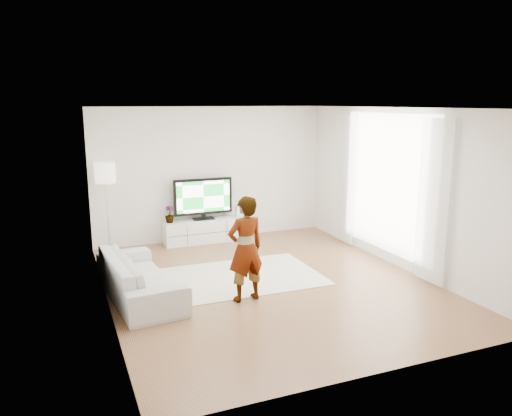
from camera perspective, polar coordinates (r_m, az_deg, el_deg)
name	(u,v)px	position (r m, az deg, el deg)	size (l,w,h in m)	color
floor	(268,283)	(8.22, 1.33, -8.55)	(6.00, 6.00, 0.00)	#996745
ceiling	(268,108)	(7.70, 1.43, 11.36)	(6.00, 6.00, 0.00)	white
wall_left	(103,211)	(7.24, -17.10, -0.38)	(0.02, 6.00, 2.80)	silver
wall_right	(398,189)	(9.11, 15.97, 2.16)	(0.02, 6.00, 2.80)	silver
wall_back	(212,174)	(10.62, -5.07, 3.92)	(5.00, 0.02, 2.80)	silver
wall_front	(384,250)	(5.30, 14.41, -4.67)	(5.00, 0.02, 2.80)	silver
window	(387,183)	(9.33, 14.77, 2.75)	(0.01, 2.60, 2.50)	white
curtain_near	(433,202)	(8.31, 19.62, 0.64)	(0.04, 0.70, 2.60)	white
curtain_far	(345,179)	(10.36, 10.10, 3.29)	(0.04, 0.70, 2.60)	white
media_console	(204,231)	(10.56, -5.94, -2.58)	(1.70, 0.48, 0.48)	white
television	(203,197)	(10.43, -6.07, 1.23)	(1.24, 0.24, 0.87)	black
game_console	(237,212)	(10.70, -2.16, -0.40)	(0.06, 0.17, 0.22)	white
potted_plant	(170,214)	(10.29, -9.85, -0.72)	(0.19, 0.19, 0.34)	#3F7238
rug	(244,276)	(8.49, -1.43, -7.82)	(2.52, 1.81, 0.01)	beige
player	(246,249)	(7.28, -1.20, -4.68)	(0.57, 0.37, 1.57)	#334772
sofa	(139,276)	(7.76, -13.19, -7.60)	(2.22, 0.87, 0.65)	beige
floor_lamp	(105,177)	(9.90, -16.85, 3.43)	(0.39, 0.39, 1.77)	silver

